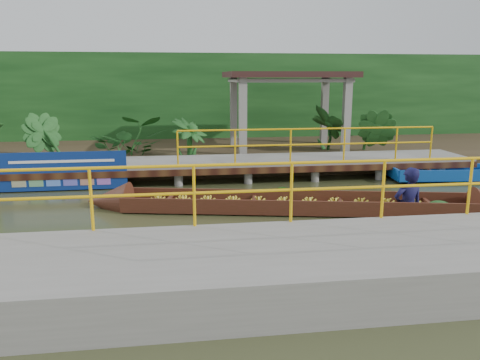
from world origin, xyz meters
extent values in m
plane|color=#2C341A|center=(0.00, 0.00, 0.00)|extent=(80.00, 80.00, 0.00)
cube|color=#332719|center=(0.00, 7.50, 0.23)|extent=(30.00, 8.00, 0.45)
cube|color=slate|center=(0.00, 3.50, 0.50)|extent=(16.00, 2.00, 0.15)
cube|color=black|center=(0.00, 2.50, 0.42)|extent=(16.00, 0.12, 0.18)
cylinder|color=yellow|center=(2.75, 2.55, 1.57)|extent=(7.50, 0.05, 0.05)
cylinder|color=yellow|center=(2.75, 2.55, 1.12)|extent=(7.50, 0.05, 0.05)
cylinder|color=yellow|center=(2.75, 2.55, 1.07)|extent=(0.05, 0.05, 1.00)
cylinder|color=slate|center=(-6.00, 4.30, 0.22)|extent=(0.24, 0.24, 0.55)
cylinder|color=slate|center=(-4.00, 2.70, 0.22)|extent=(0.24, 0.24, 0.55)
cylinder|color=slate|center=(-4.00, 4.30, 0.22)|extent=(0.24, 0.24, 0.55)
cylinder|color=slate|center=(-2.00, 2.70, 0.22)|extent=(0.24, 0.24, 0.55)
cylinder|color=slate|center=(-2.00, 4.30, 0.22)|extent=(0.24, 0.24, 0.55)
cylinder|color=slate|center=(0.00, 2.70, 0.22)|extent=(0.24, 0.24, 0.55)
cylinder|color=slate|center=(0.00, 4.30, 0.22)|extent=(0.24, 0.24, 0.55)
cylinder|color=slate|center=(2.00, 2.70, 0.22)|extent=(0.24, 0.24, 0.55)
cylinder|color=slate|center=(2.00, 4.30, 0.22)|extent=(0.24, 0.24, 0.55)
cylinder|color=slate|center=(4.00, 2.70, 0.22)|extent=(0.24, 0.24, 0.55)
cylinder|color=slate|center=(4.00, 4.30, 0.22)|extent=(0.24, 0.24, 0.55)
cylinder|color=slate|center=(6.00, 2.70, 0.22)|extent=(0.24, 0.24, 0.55)
cylinder|color=slate|center=(6.00, 4.30, 0.22)|extent=(0.24, 0.24, 0.55)
cylinder|color=slate|center=(0.00, 2.70, 0.22)|extent=(0.24, 0.24, 0.55)
cube|color=slate|center=(1.00, -4.20, 0.30)|extent=(18.00, 2.40, 0.70)
cylinder|color=yellow|center=(1.00, -3.05, 1.65)|extent=(10.00, 0.05, 0.05)
cylinder|color=yellow|center=(1.00, -3.05, 1.20)|extent=(10.00, 0.05, 0.05)
cylinder|color=yellow|center=(1.00, -3.05, 1.15)|extent=(0.05, 0.05, 1.00)
cube|color=slate|center=(1.20, 5.10, 1.60)|extent=(0.25, 0.25, 2.80)
cube|color=slate|center=(4.80, 5.10, 1.60)|extent=(0.25, 0.25, 2.80)
cube|color=slate|center=(1.20, 7.50, 1.60)|extent=(0.25, 0.25, 2.80)
cube|color=slate|center=(4.80, 7.50, 1.60)|extent=(0.25, 0.25, 2.80)
cube|color=slate|center=(3.00, 6.30, 2.90)|extent=(4.00, 2.60, 0.12)
cube|color=#301A18|center=(3.00, 6.30, 3.10)|extent=(4.40, 3.00, 0.20)
cube|color=#123913|center=(0.00, 10.00, 2.00)|extent=(30.00, 0.80, 4.00)
cube|color=#381E0F|center=(1.67, -0.25, 0.06)|extent=(8.02, 2.60, 0.06)
cube|color=#381E0F|center=(1.77, 0.24, 0.20)|extent=(7.83, 1.68, 0.34)
cube|color=#381E0F|center=(1.57, -0.74, 0.20)|extent=(7.83, 1.68, 0.34)
cone|color=#381E0F|center=(-2.68, 0.65, 0.14)|extent=(1.17, 1.14, 0.96)
ellipsoid|color=#123913|center=(4.80, -0.90, 0.16)|extent=(0.64, 0.54, 0.26)
imported|color=#100F38|center=(4.11, -0.76, 1.05)|extent=(0.75, 0.53, 1.93)
cube|color=#0E439B|center=(6.96, 2.29, 0.11)|extent=(3.38, 1.32, 0.11)
cube|color=#0E439B|center=(7.01, 2.79, 0.24)|extent=(3.29, 0.40, 0.33)
cube|color=#0E439B|center=(6.91, 1.80, 0.24)|extent=(3.29, 0.40, 0.33)
cube|color=#0E439B|center=(5.32, 2.46, 0.24)|extent=(0.17, 0.99, 0.33)
cube|color=black|center=(6.42, 2.35, 0.29)|extent=(0.21, 1.00, 0.05)
cube|color=navy|center=(-4.06, 2.48, 0.55)|extent=(3.34, 0.03, 1.04)
cube|color=white|center=(-4.06, 2.46, 0.82)|extent=(2.71, 0.01, 0.07)
cube|color=white|center=(-4.06, 2.46, 0.62)|extent=(2.71, 0.01, 0.07)
imported|color=#123913|center=(-5.11, 5.30, 1.22)|extent=(1.23, 1.23, 1.54)
imported|color=#123913|center=(-2.61, 5.30, 1.22)|extent=(1.23, 1.23, 1.54)
imported|color=#123913|center=(-0.61, 5.30, 1.22)|extent=(1.23, 1.23, 1.54)
imported|color=#123913|center=(4.39, 5.30, 1.22)|extent=(1.23, 1.23, 1.54)
imported|color=#123913|center=(5.89, 5.30, 1.22)|extent=(1.23, 1.23, 1.54)
camera|label=1|loc=(-1.10, -10.34, 3.02)|focal=35.00mm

